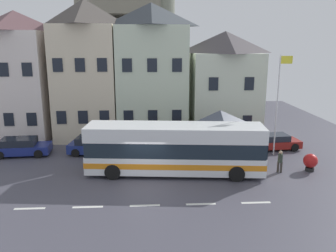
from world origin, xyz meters
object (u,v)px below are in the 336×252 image
public_bench (199,144)px  flagpole (278,99)px  townhouse_02 (152,71)px  pedestrian_01 (280,160)px  parked_car_00 (275,142)px  townhouse_01 (87,69)px  parked_car_01 (21,147)px  transit_bus (175,149)px  harbour_buoy (310,161)px  parked_car_02 (95,146)px  hilltop_castle (122,50)px  pedestrian_00 (252,151)px  bus_shelter (220,118)px  townhouse_03 (224,84)px  townhouse_00 (19,75)px

public_bench → flagpole: flagpole is taller
townhouse_02 → pedestrian_01: townhouse_02 is taller
townhouse_02 → public_bench: bearing=-53.9°
townhouse_02 → parked_car_00: (9.82, -5.35, -5.30)m
townhouse_01 → parked_car_01: 9.12m
transit_bus → flagpole: (7.97, 3.42, 2.70)m
transit_bus → harbour_buoy: (9.11, -0.11, -0.98)m
parked_car_02 → harbour_buoy: 15.58m
townhouse_01 → hilltop_castle: hilltop_castle is taller
transit_bus → harbour_buoy: bearing=4.9°
parked_car_02 → pedestrian_00: (11.49, -2.56, 0.17)m
parked_car_01 → hilltop_castle: bearing=74.9°
bus_shelter → parked_car_01: (-15.09, 1.07, -2.30)m
public_bench → flagpole: (5.59, -1.74, 3.88)m
parked_car_02 → pedestrian_00: pedestrian_00 is taller
pedestrian_00 → transit_bus: bearing=-162.1°
townhouse_02 → transit_bus: 11.18m
parked_car_02 → public_bench: size_ratio=3.06×
bus_shelter → flagpole: size_ratio=0.48×
townhouse_03 → pedestrian_01: bearing=-80.6°
public_bench → townhouse_01: bearing=151.2°
transit_bus → pedestrian_01: (6.97, -0.26, -0.81)m
pedestrian_00 → public_bench: bearing=134.8°
transit_bus → pedestrian_01: bearing=3.5°
townhouse_03 → bus_shelter: (-1.63, -6.57, -1.75)m
harbour_buoy → public_bench: bearing=141.9°
transit_bus → bus_shelter: bus_shelter is taller
pedestrian_00 → public_bench: pedestrian_00 is taller
parked_car_00 → public_bench: size_ratio=2.81×
public_bench → bus_shelter: bearing=-54.6°
hilltop_castle → flagpole: 33.51m
bus_shelter → harbour_buoy: bearing=-32.6°
townhouse_00 → flagpole: size_ratio=1.47×
parked_car_00 → pedestrian_00: bearing=-137.3°
hilltop_castle → bus_shelter: 32.19m
townhouse_01 → harbour_buoy: size_ratio=10.14×
hilltop_castle → public_bench: size_ratio=26.38×
pedestrian_00 → pedestrian_01: pedestrian_00 is taller
townhouse_02 → hilltop_castle: 24.09m
townhouse_00 → hilltop_castle: (7.59, 23.51, 1.67)m
townhouse_00 → flagpole: (21.16, -6.99, -1.21)m
harbour_buoy → parked_car_02: bearing=163.2°
flagpole → harbour_buoy: size_ratio=6.32×
townhouse_00 → pedestrian_01: 23.30m
transit_bus → parked_car_00: (8.49, 4.90, -1.04)m
townhouse_02 → parked_car_02: 9.03m
townhouse_03 → pedestrian_00: 9.00m
flagpole → parked_car_02: bearing=175.9°
townhouse_00 → flagpole: 22.32m
parked_car_01 → bus_shelter: bearing=-8.0°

